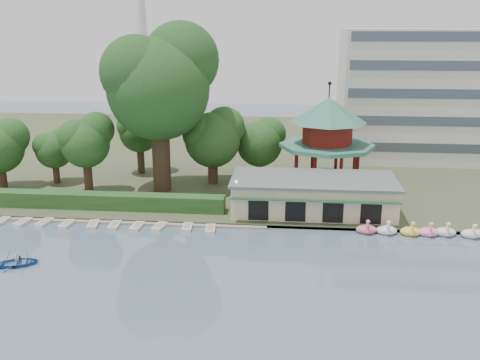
# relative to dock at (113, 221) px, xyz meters

# --- Properties ---
(ground_plane) EXTENTS (220.00, 220.00, 0.00)m
(ground_plane) POSITION_rel_dock_xyz_m (12.00, -17.20, -0.12)
(ground_plane) COLOR slate
(ground_plane) RESTS_ON ground
(shore) EXTENTS (220.00, 70.00, 0.40)m
(shore) POSITION_rel_dock_xyz_m (12.00, 34.80, 0.08)
(shore) COLOR #424930
(shore) RESTS_ON ground
(embankment) EXTENTS (220.00, 0.60, 0.30)m
(embankment) POSITION_rel_dock_xyz_m (12.00, 0.10, 0.03)
(embankment) COLOR gray
(embankment) RESTS_ON ground
(dock) EXTENTS (34.00, 1.60, 0.24)m
(dock) POSITION_rel_dock_xyz_m (0.00, 0.00, 0.00)
(dock) COLOR gray
(dock) RESTS_ON ground
(boathouse) EXTENTS (18.60, 9.39, 3.90)m
(boathouse) POSITION_rel_dock_xyz_m (22.00, 4.77, 2.25)
(boathouse) COLOR beige
(boathouse) RESTS_ON shore
(pavilion) EXTENTS (12.40, 12.40, 13.50)m
(pavilion) POSITION_rel_dock_xyz_m (24.00, 14.80, 7.36)
(pavilion) COLOR beige
(pavilion) RESTS_ON shore
(office_building) EXTENTS (38.00, 18.00, 20.00)m
(office_building) POSITION_rel_dock_xyz_m (44.67, 31.80, 9.61)
(office_building) COLOR silver
(office_building) RESTS_ON shore
(hedge) EXTENTS (30.00, 2.00, 1.80)m
(hedge) POSITION_rel_dock_xyz_m (-3.00, 3.30, 1.18)
(hedge) COLOR #26501F
(hedge) RESTS_ON shore
(lamp_post) EXTENTS (0.36, 0.36, 4.28)m
(lamp_post) POSITION_rel_dock_xyz_m (13.50, 1.80, 3.22)
(lamp_post) COLOR black
(lamp_post) RESTS_ON shore
(big_tree) EXTENTS (13.94, 12.99, 21.14)m
(big_tree) POSITION_rel_dock_xyz_m (3.17, 11.00, 14.38)
(big_tree) COLOR #3A281C
(big_tree) RESTS_ON shore
(small_trees) EXTENTS (40.02, 16.32, 10.27)m
(small_trees) POSITION_rel_dock_xyz_m (-0.15, 14.17, 6.30)
(small_trees) COLOR #3A281C
(small_trees) RESTS_ON shore
(swan_boats) EXTENTS (18.66, 2.05, 1.92)m
(swan_boats) POSITION_rel_dock_xyz_m (35.68, -0.68, 0.28)
(swan_boats) COLOR #DD6884
(swan_boats) RESTS_ON ground
(moored_rowboats) EXTENTS (27.52, 2.70, 0.36)m
(moored_rowboats) POSITION_rel_dock_xyz_m (-2.00, -1.40, 0.06)
(moored_rowboats) COLOR silver
(moored_rowboats) RESTS_ON ground
(rowboat_with_passengers) EXTENTS (5.98, 5.17, 2.01)m
(rowboat_with_passengers) POSITION_rel_dock_xyz_m (-4.98, -11.56, 0.40)
(rowboat_with_passengers) COLOR #2A63B0
(rowboat_with_passengers) RESTS_ON ground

